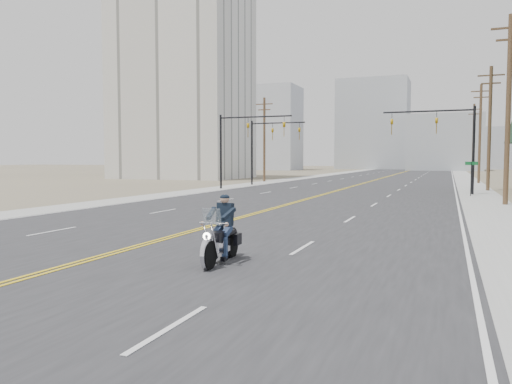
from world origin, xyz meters
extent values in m
plane|color=#776D56|center=(0.00, 0.00, 0.00)|extent=(400.00, 400.00, 0.00)
cube|color=#303033|center=(0.00, 70.00, 0.01)|extent=(20.00, 200.00, 0.01)
cube|color=#A5A5A0|center=(-11.50, 70.00, 0.01)|extent=(3.00, 200.00, 0.01)
cube|color=#A5A5A0|center=(11.50, 70.00, 0.01)|extent=(3.00, 200.00, 0.01)
cylinder|color=black|center=(-11.00, 32.00, 3.50)|extent=(0.20, 0.20, 7.00)
cylinder|color=black|center=(-7.50, 32.00, 6.70)|extent=(7.00, 0.14, 0.14)
imported|color=#BF8C0C|center=(-8.20, 32.00, 6.05)|extent=(0.21, 0.26, 1.30)
imported|color=#BF8C0C|center=(-4.70, 32.00, 6.05)|extent=(0.21, 0.26, 1.30)
cylinder|color=black|center=(11.00, 32.00, 3.50)|extent=(0.20, 0.20, 7.00)
cylinder|color=black|center=(7.50, 32.00, 6.70)|extent=(7.00, 0.14, 0.14)
imported|color=#BF8C0C|center=(8.20, 32.00, 6.05)|extent=(0.21, 0.26, 1.30)
imported|color=#BF8C0C|center=(4.70, 32.00, 6.05)|extent=(0.21, 0.26, 1.30)
cylinder|color=black|center=(-11.00, 40.00, 3.50)|extent=(0.20, 0.20, 7.00)
cylinder|color=black|center=(-8.00, 40.00, 6.70)|extent=(6.00, 0.14, 0.14)
imported|color=#BF8C0C|center=(-8.60, 40.00, 6.05)|extent=(0.21, 0.26, 1.30)
imported|color=#BF8C0C|center=(-5.60, 40.00, 6.05)|extent=(0.21, 0.26, 1.30)
cylinder|color=black|center=(10.80, 30.00, 1.30)|extent=(0.06, 0.06, 2.60)
cube|color=#0C5926|center=(10.80, 30.00, 2.50)|extent=(0.90, 0.03, 0.25)
cylinder|color=brown|center=(12.50, 23.00, 5.75)|extent=(0.30, 0.30, 11.50)
cube|color=brown|center=(12.50, 23.00, 10.70)|extent=(2.20, 0.12, 0.12)
cube|color=brown|center=(12.50, 23.00, 10.00)|extent=(1.60, 0.12, 0.12)
cylinder|color=brown|center=(12.50, 38.00, 5.50)|extent=(0.30, 0.30, 11.00)
cube|color=brown|center=(12.50, 38.00, 10.20)|extent=(2.20, 0.12, 0.12)
cube|color=brown|center=(12.50, 38.00, 9.50)|extent=(1.60, 0.12, 0.12)
cylinder|color=brown|center=(12.50, 53.00, 5.75)|extent=(0.30, 0.30, 11.50)
cube|color=brown|center=(12.50, 53.00, 10.70)|extent=(2.20, 0.12, 0.12)
cube|color=brown|center=(12.50, 53.00, 10.00)|extent=(1.60, 0.12, 0.12)
cylinder|color=brown|center=(12.50, 70.00, 5.50)|extent=(0.30, 0.30, 11.00)
cube|color=brown|center=(12.50, 70.00, 10.20)|extent=(2.20, 0.12, 0.12)
cube|color=brown|center=(12.50, 70.00, 9.50)|extent=(1.60, 0.12, 0.12)
cylinder|color=brown|center=(-12.50, 48.00, 5.25)|extent=(0.30, 0.30, 10.50)
cube|color=brown|center=(-12.50, 48.00, 9.70)|extent=(2.20, 0.12, 0.12)
cube|color=brown|center=(-12.50, 48.00, 9.00)|extent=(1.60, 0.12, 0.12)
cube|color=silver|center=(-28.00, 55.00, 15.00)|extent=(18.00, 14.00, 30.00)
cube|color=#B7BCC6|center=(-35.00, 115.00, 11.00)|extent=(14.00, 12.00, 22.00)
cube|color=#ADB2B7|center=(8.00, 125.00, 7.00)|extent=(18.00, 14.00, 14.00)
cube|color=#ADB2B7|center=(-12.00, 140.00, 13.00)|extent=(20.00, 15.00, 26.00)
cube|color=#B7BCC6|center=(25.00, 150.00, 6.00)|extent=(14.00, 14.00, 12.00)
cube|color=#ADB2B7|center=(-50.00, 130.00, 8.00)|extent=(12.00, 12.00, 16.00)
camera|label=1|loc=(9.23, -10.97, 2.80)|focal=35.00mm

